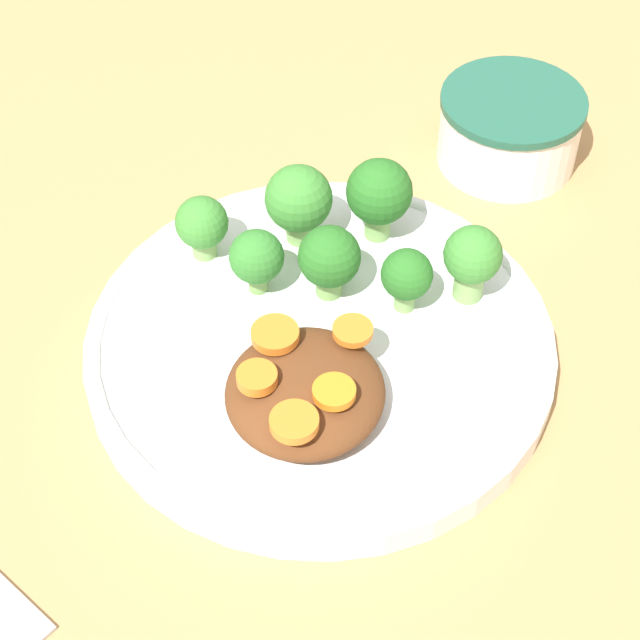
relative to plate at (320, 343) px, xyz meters
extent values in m
plane|color=tan|center=(0.00, 0.00, -0.01)|extent=(4.00, 4.00, 0.00)
cylinder|color=white|center=(0.00, 0.00, 0.00)|extent=(0.29, 0.29, 0.02)
torus|color=white|center=(0.00, 0.00, 0.01)|extent=(0.29, 0.29, 0.01)
cylinder|color=white|center=(0.11, 0.21, 0.01)|extent=(0.10, 0.10, 0.05)
cylinder|color=#235B47|center=(0.11, 0.21, 0.04)|extent=(0.10, 0.10, 0.01)
cylinder|color=white|center=(0.11, 0.21, 0.03)|extent=(0.08, 0.08, 0.01)
ellipsoid|color=#5B3319|center=(0.00, -0.06, 0.02)|extent=(0.09, 0.10, 0.03)
cylinder|color=#759E51|center=(-0.04, 0.03, 0.02)|extent=(0.01, 0.01, 0.02)
sphere|color=#337A2D|center=(-0.04, 0.03, 0.03)|extent=(0.03, 0.03, 0.03)
cylinder|color=#7FA85B|center=(0.02, 0.10, 0.02)|extent=(0.02, 0.02, 0.03)
sphere|color=#286B23|center=(0.02, 0.10, 0.04)|extent=(0.04, 0.04, 0.04)
cylinder|color=#7FA85B|center=(0.09, 0.05, 0.02)|extent=(0.02, 0.02, 0.03)
sphere|color=#3D8433|center=(0.09, 0.05, 0.04)|extent=(0.04, 0.04, 0.04)
cylinder|color=#7FA85B|center=(-0.09, 0.06, 0.02)|extent=(0.02, 0.02, 0.02)
sphere|color=#3D8433|center=(-0.09, 0.06, 0.03)|extent=(0.03, 0.03, 0.03)
cylinder|color=#759E51|center=(0.00, 0.04, 0.02)|extent=(0.02, 0.02, 0.02)
sphere|color=#286B23|center=(0.00, 0.04, 0.04)|extent=(0.04, 0.04, 0.04)
cylinder|color=#7FA85B|center=(-0.03, 0.08, 0.02)|extent=(0.02, 0.02, 0.02)
sphere|color=#3D8433|center=(-0.03, 0.08, 0.04)|extent=(0.04, 0.04, 0.04)
cylinder|color=#7FA85B|center=(0.05, 0.03, 0.02)|extent=(0.01, 0.01, 0.02)
sphere|color=#286B23|center=(0.05, 0.03, 0.03)|extent=(0.03, 0.03, 0.03)
cylinder|color=orange|center=(0.02, -0.07, 0.04)|extent=(0.02, 0.02, 0.01)
cylinder|color=orange|center=(-0.02, -0.03, 0.04)|extent=(0.03, 0.03, 0.01)
cylinder|color=orange|center=(-0.03, -0.06, 0.04)|extent=(0.02, 0.02, 0.01)
cylinder|color=orange|center=(0.02, -0.02, 0.04)|extent=(0.02, 0.02, 0.00)
cylinder|color=orange|center=(0.00, -0.09, 0.04)|extent=(0.03, 0.03, 0.01)
cube|color=#B7B7B7|center=(-0.13, -0.20, -0.01)|extent=(0.06, 0.05, 0.01)
camera|label=1|loc=(0.07, -0.43, 0.50)|focal=60.00mm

